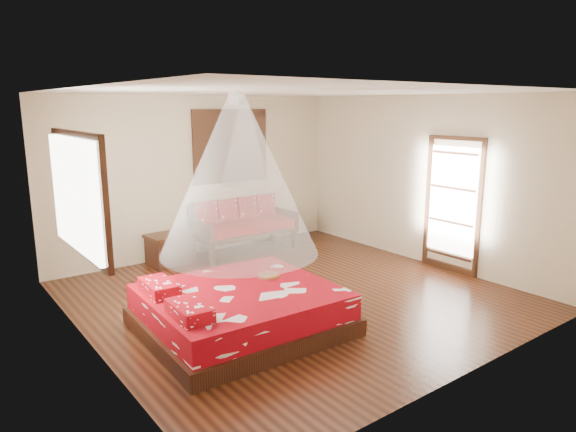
# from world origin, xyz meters

# --- Properties ---
(room) EXTENTS (5.54, 5.54, 2.84)m
(room) POSITION_xyz_m (0.00, 0.00, 1.40)
(room) COLOR black
(room) RESTS_ON ground
(bed) EXTENTS (2.28, 2.08, 0.65)m
(bed) POSITION_xyz_m (-1.21, -0.50, 0.25)
(bed) COLOR black
(bed) RESTS_ON floor
(daybed) EXTENTS (1.87, 0.83, 0.96)m
(daybed) POSITION_xyz_m (0.64, 2.38, 0.52)
(daybed) COLOR black
(daybed) RESTS_ON floor
(storage_chest) EXTENTS (0.79, 0.60, 0.51)m
(storage_chest) POSITION_xyz_m (-0.74, 2.45, 0.26)
(storage_chest) COLOR black
(storage_chest) RESTS_ON floor
(shutter_panel) EXTENTS (1.52, 0.06, 1.32)m
(shutter_panel) POSITION_xyz_m (0.64, 2.72, 1.90)
(shutter_panel) COLOR black
(shutter_panel) RESTS_ON wall_back
(window_left) EXTENTS (0.10, 1.74, 1.34)m
(window_left) POSITION_xyz_m (-2.71, 0.20, 1.70)
(window_left) COLOR black
(window_left) RESTS_ON wall_left
(glazed_door) EXTENTS (0.08, 1.02, 2.16)m
(glazed_door) POSITION_xyz_m (2.72, -0.60, 1.07)
(glazed_door) COLOR black
(glazed_door) RESTS_ON floor
(wine_tray) EXTENTS (0.29, 0.29, 0.23)m
(wine_tray) POSITION_xyz_m (-0.66, -0.32, 0.56)
(wine_tray) COLOR brown
(wine_tray) RESTS_ON bed
(mosquito_net_main) EXTENTS (1.82, 1.82, 1.80)m
(mosquito_net_main) POSITION_xyz_m (-1.18, -0.50, 1.85)
(mosquito_net_main) COLOR white
(mosquito_net_main) RESTS_ON ceiling
(mosquito_net_daybed) EXTENTS (0.86, 0.86, 1.50)m
(mosquito_net_daybed) POSITION_xyz_m (0.64, 2.25, 2.00)
(mosquito_net_daybed) COLOR white
(mosquito_net_daybed) RESTS_ON ceiling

